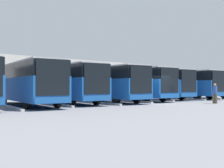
# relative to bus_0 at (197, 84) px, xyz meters

# --- Properties ---
(ground_plane) EXTENTS (600.00, 600.00, 0.00)m
(ground_plane) POSITION_rel_bus_0_xyz_m (14.16, 5.23, -1.89)
(ground_plane) COLOR gray
(bus_0) EXTENTS (3.95, 11.06, 3.40)m
(bus_0) POSITION_rel_bus_0_xyz_m (0.00, 0.00, 0.00)
(bus_0) COLOR #19519E
(bus_0) RESTS_ON ground_plane
(curb_divider_0) EXTENTS (1.08, 6.28, 0.15)m
(curb_divider_0) POSITION_rel_bus_0_xyz_m (2.02, 1.60, -1.81)
(curb_divider_0) COLOR #B2B2AD
(curb_divider_0) RESTS_ON ground_plane
(bus_1) EXTENTS (3.95, 11.06, 3.40)m
(bus_1) POSITION_rel_bus_0_xyz_m (4.05, 0.37, 0.00)
(bus_1) COLOR #19519E
(bus_1) RESTS_ON ground_plane
(curb_divider_1) EXTENTS (1.08, 6.28, 0.15)m
(curb_divider_1) POSITION_rel_bus_0_xyz_m (6.07, 1.97, -1.81)
(curb_divider_1) COLOR #B2B2AD
(curb_divider_1) RESTS_ON ground_plane
(bus_2) EXTENTS (3.95, 11.06, 3.40)m
(bus_2) POSITION_rel_bus_0_xyz_m (8.09, -0.72, 0.00)
(bus_2) COLOR #19519E
(bus_2) RESTS_ON ground_plane
(curb_divider_2) EXTENTS (1.08, 6.28, 0.15)m
(curb_divider_2) POSITION_rel_bus_0_xyz_m (10.11, 0.88, -1.81)
(curb_divider_2) COLOR #B2B2AD
(curb_divider_2) RESTS_ON ground_plane
(bus_3) EXTENTS (3.95, 11.06, 3.40)m
(bus_3) POSITION_rel_bus_0_xyz_m (12.14, -0.07, 0.00)
(bus_3) COLOR #19519E
(bus_3) RESTS_ON ground_plane
(curb_divider_3) EXTENTS (1.08, 6.28, 0.15)m
(curb_divider_3) POSITION_rel_bus_0_xyz_m (14.16, 1.53, -1.81)
(curb_divider_3) COLOR #B2B2AD
(curb_divider_3) RESTS_ON ground_plane
(bus_4) EXTENTS (3.95, 11.06, 3.40)m
(bus_4) POSITION_rel_bus_0_xyz_m (16.18, 0.16, 0.00)
(bus_4) COLOR #19519E
(bus_4) RESTS_ON ground_plane
(curb_divider_4) EXTENTS (1.08, 6.28, 0.15)m
(curb_divider_4) POSITION_rel_bus_0_xyz_m (18.21, 1.76, -1.81)
(curb_divider_4) COLOR #B2B2AD
(curb_divider_4) RESTS_ON ground_plane
(bus_5) EXTENTS (3.95, 11.06, 3.40)m
(bus_5) POSITION_rel_bus_0_xyz_m (20.23, -0.51, 0.00)
(bus_5) COLOR #19519E
(bus_5) RESTS_ON ground_plane
(curb_divider_5) EXTENTS (1.08, 6.28, 0.15)m
(curb_divider_5) POSITION_rel_bus_0_xyz_m (22.25, 1.09, -1.81)
(curb_divider_5) COLOR #B2B2AD
(curb_divider_5) RESTS_ON ground_plane
(bus_6) EXTENTS (3.95, 11.06, 3.40)m
(bus_6) POSITION_rel_bus_0_xyz_m (24.28, 0.16, 0.00)
(bus_6) COLOR #19519E
(bus_6) RESTS_ON ground_plane
(curb_divider_6) EXTENTS (1.08, 6.28, 0.15)m
(curb_divider_6) POSITION_rel_bus_0_xyz_m (26.30, 1.76, -1.81)
(curb_divider_6) COLOR #B2B2AD
(curb_divider_6) RESTS_ON ground_plane
(pedestrian) EXTENTS (0.45, 0.45, 1.79)m
(pedestrian) POSITION_rel_bus_0_xyz_m (10.29, 8.30, -0.93)
(pedestrian) COLOR brown
(pedestrian) RESTS_ON ground_plane
(station_building) EXTENTS (35.37, 14.83, 5.71)m
(station_building) POSITION_rel_bus_0_xyz_m (14.16, -21.10, 0.99)
(station_building) COLOR beige
(station_building) RESTS_ON ground_plane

